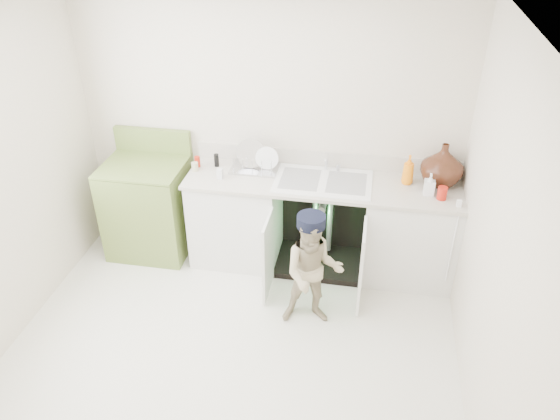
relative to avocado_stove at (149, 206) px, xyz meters
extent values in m
plane|color=silver|center=(1.11, -1.18, -0.48)|extent=(3.50, 3.50, 0.00)
cube|color=beige|center=(1.11, 0.32, 0.77)|extent=(3.50, 2.50, 0.02)
cube|color=beige|center=(1.11, -2.68, 0.77)|extent=(3.50, 2.50, 0.02)
cube|color=beige|center=(2.86, -1.18, 0.77)|extent=(2.50, 3.00, 0.02)
plane|color=white|center=(1.11, -1.18, 2.02)|extent=(3.50, 3.50, 0.00)
cube|color=white|center=(0.86, 0.02, -0.05)|extent=(0.80, 0.60, 0.86)
cube|color=white|center=(2.46, 0.02, -0.05)|extent=(0.80, 0.60, 0.86)
cube|color=black|center=(1.66, 0.29, -0.05)|extent=(0.80, 0.06, 0.86)
cube|color=black|center=(1.66, 0.02, -0.45)|extent=(0.80, 0.60, 0.06)
cylinder|color=gray|center=(1.59, 0.12, -0.03)|extent=(0.05, 0.05, 0.70)
cylinder|color=gray|center=(1.73, 0.12, -0.03)|extent=(0.05, 0.05, 0.70)
cylinder|color=gray|center=(1.66, 0.07, 0.14)|extent=(0.07, 0.18, 0.07)
cube|color=white|center=(1.26, -0.48, -0.08)|extent=(0.03, 0.40, 0.76)
cube|color=white|center=(2.06, -0.48, -0.08)|extent=(0.02, 0.40, 0.76)
cube|color=beige|center=(1.66, 0.02, 0.41)|extent=(2.44, 0.64, 0.03)
cube|color=beige|center=(1.66, 0.31, 0.50)|extent=(2.44, 0.02, 0.15)
cube|color=white|center=(1.66, 0.02, 0.42)|extent=(0.85, 0.55, 0.02)
cube|color=gray|center=(1.46, 0.02, 0.43)|extent=(0.34, 0.40, 0.01)
cube|color=gray|center=(1.87, 0.02, 0.43)|extent=(0.34, 0.40, 0.01)
cylinder|color=silver|center=(1.66, 0.24, 0.51)|extent=(0.03, 0.03, 0.17)
cylinder|color=silver|center=(1.66, 0.18, 0.59)|extent=(0.02, 0.14, 0.02)
cylinder|color=silver|center=(1.77, 0.24, 0.46)|extent=(0.04, 0.04, 0.06)
cylinder|color=white|center=(2.79, -0.29, 0.07)|extent=(0.01, 0.01, 0.70)
cube|color=white|center=(2.79, -0.20, 0.45)|extent=(0.04, 0.02, 0.06)
cube|color=silver|center=(1.02, 0.14, 0.43)|extent=(0.43, 0.29, 0.02)
cylinder|color=silver|center=(0.98, 0.16, 0.51)|extent=(0.27, 0.10, 0.26)
cylinder|color=white|center=(1.14, 0.14, 0.50)|extent=(0.21, 0.06, 0.21)
cylinder|color=silver|center=(0.85, 0.04, 0.50)|extent=(0.01, 0.01, 0.12)
cylinder|color=silver|center=(0.93, 0.04, 0.50)|extent=(0.01, 0.01, 0.12)
cylinder|color=silver|center=(1.02, 0.04, 0.50)|extent=(0.01, 0.01, 0.12)
cylinder|color=silver|center=(1.11, 0.04, 0.50)|extent=(0.01, 0.01, 0.12)
cylinder|color=silver|center=(1.19, 0.04, 0.50)|extent=(0.01, 0.01, 0.12)
imported|color=#402112|center=(2.66, 0.16, 0.61)|extent=(0.36, 0.36, 0.38)
imported|color=orange|center=(2.38, 0.12, 0.55)|extent=(0.10, 0.10, 0.27)
imported|color=white|center=(2.56, -0.04, 0.52)|extent=(0.09, 0.09, 0.19)
cylinder|color=red|center=(2.66, -0.10, 0.48)|extent=(0.08, 0.08, 0.11)
cylinder|color=red|center=(0.49, 0.10, 0.47)|extent=(0.05, 0.05, 0.10)
cylinder|color=#C0B98D|center=(0.49, 0.02, 0.46)|extent=(0.06, 0.06, 0.08)
cylinder|color=black|center=(0.66, 0.14, 0.48)|extent=(0.04, 0.04, 0.12)
cube|color=silver|center=(0.75, -0.08, 0.47)|extent=(0.05, 0.05, 0.09)
cube|color=olive|center=(0.00, -0.01, -0.03)|extent=(0.75, 0.65, 0.90)
cube|color=olive|center=(0.00, -0.01, 0.44)|extent=(0.75, 0.65, 0.02)
cube|color=olive|center=(0.00, 0.28, 0.56)|extent=(0.75, 0.06, 0.24)
cylinder|color=black|center=(-0.19, -0.17, 0.44)|extent=(0.17, 0.17, 0.02)
cylinder|color=silver|center=(-0.19, -0.17, 0.45)|extent=(0.20, 0.20, 0.01)
cylinder|color=black|center=(-0.19, 0.15, 0.44)|extent=(0.17, 0.17, 0.02)
cylinder|color=silver|center=(-0.19, 0.15, 0.45)|extent=(0.20, 0.20, 0.01)
cylinder|color=black|center=(0.19, -0.17, 0.44)|extent=(0.17, 0.17, 0.02)
cylinder|color=silver|center=(0.19, -0.17, 0.45)|extent=(0.20, 0.20, 0.01)
cylinder|color=black|center=(0.19, 0.15, 0.44)|extent=(0.17, 0.17, 0.02)
cylinder|color=silver|center=(0.19, 0.15, 0.45)|extent=(0.20, 0.20, 0.01)
imported|color=tan|center=(1.68, -0.76, 0.02)|extent=(0.55, 0.46, 1.01)
cylinder|color=black|center=(1.68, -0.76, 0.50)|extent=(0.25, 0.25, 0.09)
cube|color=black|center=(1.67, -0.66, 0.46)|extent=(0.18, 0.12, 0.01)
cube|color=black|center=(1.69, -0.32, 0.24)|extent=(0.07, 0.01, 0.14)
cube|color=#26F23F|center=(1.69, -0.33, 0.24)|extent=(0.06, 0.00, 0.12)
camera|label=1|loc=(2.03, -4.17, 2.75)|focal=35.00mm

